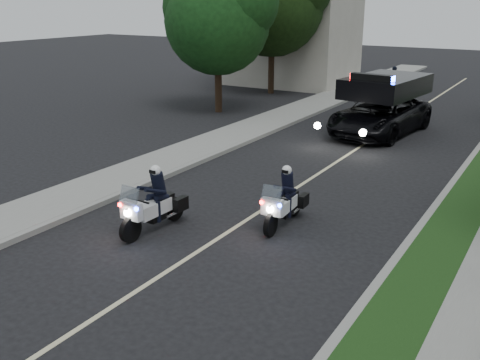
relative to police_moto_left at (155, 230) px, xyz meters
name	(u,v)px	position (x,y,z in m)	size (l,w,h in m)	color
ground	(169,270)	(1.66, -1.54, 0.00)	(120.00, 120.00, 0.00)	black
curb_right	(459,176)	(5.76, 8.46, 0.07)	(0.20, 60.00, 0.15)	gray
curb_left	(244,143)	(-2.44, 8.46, 0.07)	(0.20, 60.00, 0.15)	gray
sidewalk_left	(221,140)	(-3.54, 8.46, 0.08)	(2.00, 60.00, 0.16)	gray
building_far	(291,31)	(-8.34, 24.46, 3.50)	(8.00, 6.00, 7.00)	#A8A396
lane_marking	(340,160)	(1.66, 8.46, 0.00)	(0.12, 50.00, 0.01)	#BFB78C
police_moto_left	(155,230)	(0.00, 0.00, 0.00)	(0.70, 1.99, 1.69)	silver
police_moto_right	(283,225)	(2.64, 2.00, 0.00)	(0.65, 1.86, 1.58)	white
police_suv	(378,134)	(1.59, 13.14, 0.00)	(2.73, 5.91, 2.87)	black
bicycle	(392,97)	(-0.59, 22.53, 0.00)	(0.57, 1.64, 0.86)	black
cyclist	(392,97)	(-0.59, 22.53, 0.00)	(0.59, 0.39, 1.63)	black
tree_left_near	(219,112)	(-7.02, 13.60, 0.00)	(5.25, 5.25, 8.74)	#164216
tree_left_far	(271,93)	(-7.48, 20.18, 0.00)	(6.12, 6.12, 10.20)	#193410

